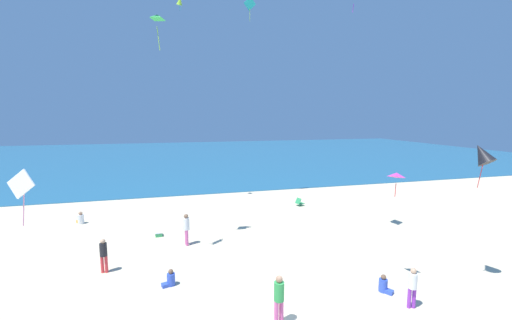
{
  "coord_description": "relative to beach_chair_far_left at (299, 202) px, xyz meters",
  "views": [
    {
      "loc": [
        -4.53,
        -10.1,
        7.09
      ],
      "look_at": [
        0.0,
        6.99,
        4.67
      ],
      "focal_mm": 22.58,
      "sensor_mm": 36.0,
      "label": 1
    }
  ],
  "objects": [
    {
      "name": "kite_magenta",
      "position": [
        -0.91,
        -12.23,
        4.41
      ],
      "size": [
        0.65,
        0.66,
        1.04
      ],
      "rotation": [
        0.0,
        0.0,
        2.28
      ],
      "color": "#DB3DA8"
    },
    {
      "name": "person_1",
      "position": [
        -1.28,
        -13.92,
        0.6
      ],
      "size": [
        0.38,
        0.38,
        1.56
      ],
      "rotation": [
        0.0,
        0.0,
        4.45
      ],
      "color": "purple",
      "rests_on": "ground_plane"
    },
    {
      "name": "person_3",
      "position": [
        -12.86,
        -8.03,
        0.62
      ],
      "size": [
        0.36,
        0.36,
        1.6
      ],
      "rotation": [
        0.0,
        0.0,
        4.55
      ],
      "color": "red",
      "rests_on": "ground_plane"
    },
    {
      "name": "person_0",
      "position": [
        -9.07,
        -5.74,
        0.72
      ],
      "size": [
        0.39,
        0.39,
        1.77
      ],
      "rotation": [
        0.0,
        0.0,
        3.27
      ],
      "color": "#D8599E",
      "rests_on": "ground_plane"
    },
    {
      "name": "person_4",
      "position": [
        -15.72,
        -0.27,
        0.0
      ],
      "size": [
        0.64,
        0.74,
        0.82
      ],
      "rotation": [
        0.0,
        0.0,
        2.13
      ],
      "color": "white",
      "rests_on": "ground_plane"
    },
    {
      "name": "kite_black",
      "position": [
        2.39,
        -13.11,
        5.28
      ],
      "size": [
        0.9,
        1.14,
        1.94
      ],
      "rotation": [
        0.0,
        0.0,
        3.38
      ],
      "color": "black"
    },
    {
      "name": "ground_plane",
      "position": [
        -5.2,
        -3.1,
        -0.3
      ],
      "size": [
        120.0,
        120.0,
        0.0
      ],
      "primitive_type": "plane",
      "color": "beige"
    },
    {
      "name": "kite_teal",
      "position": [
        -3.29,
        3.02,
        15.62
      ],
      "size": [
        1.04,
        0.36,
        1.84
      ],
      "rotation": [
        0.0,
        0.0,
        3.04
      ],
      "color": "#1EADAD"
    },
    {
      "name": "beach_chair_far_left",
      "position": [
        0.0,
        0.0,
        0.0
      ],
      "size": [
        0.71,
        0.67,
        0.63
      ],
      "rotation": [
        0.0,
        0.0,
        0.26
      ],
      "color": "#2D9956",
      "rests_on": "ground_plane"
    },
    {
      "name": "kite_green",
      "position": [
        -10.17,
        -5.82,
        11.63
      ],
      "size": [
        0.79,
        0.74,
        1.75
      ],
      "rotation": [
        0.0,
        0.0,
        0.56
      ],
      "color": "green"
    },
    {
      "name": "kite_white",
      "position": [
        -13.57,
        -13.65,
        4.99
      ],
      "size": [
        0.75,
        0.34,
        1.52
      ],
      "rotation": [
        0.0,
        0.0,
        5.58
      ],
      "color": "white"
    },
    {
      "name": "cooler_box",
      "position": [
        -10.63,
        -3.94,
        -0.17
      ],
      "size": [
        0.45,
        0.52,
        0.25
      ],
      "rotation": [
        0.0,
        0.0,
        4.83
      ],
      "color": "#339956",
      "rests_on": "ground_plane"
    },
    {
      "name": "person_6",
      "position": [
        -9.96,
        -9.97,
        -0.04
      ],
      "size": [
        0.63,
        0.45,
        0.71
      ],
      "rotation": [
        0.0,
        0.0,
        3.43
      ],
      "color": "blue",
      "rests_on": "ground_plane"
    },
    {
      "name": "person_2",
      "position": [
        -1.57,
        -12.71,
        -0.03
      ],
      "size": [
        0.57,
        0.65,
        0.73
      ],
      "rotation": [
        0.0,
        0.0,
        5.29
      ],
      "color": "blue",
      "rests_on": "ground_plane"
    },
    {
      "name": "person_5",
      "position": [
        -6.36,
        -13.57,
        0.72
      ],
      "size": [
        0.42,
        0.42,
        1.77
      ],
      "rotation": [
        0.0,
        0.0,
        1.78
      ],
      "color": "#D8599E",
      "rests_on": "ground_plane"
    },
    {
      "name": "ocean_water",
      "position": [
        -5.2,
        35.65,
        -0.28
      ],
      "size": [
        120.0,
        60.0,
        0.05
      ],
      "primitive_type": "cube",
      "color": "#236084",
      "rests_on": "ground_plane"
    },
    {
      "name": "kite_lime",
      "position": [
        -8.75,
        2.42,
        15.18
      ],
      "size": [
        0.65,
        0.72,
        0.97
      ],
      "rotation": [
        0.0,
        0.0,
        3.61
      ],
      "color": "#99DB33"
    }
  ]
}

